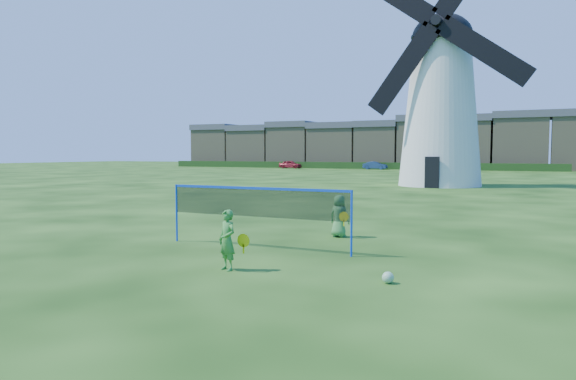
% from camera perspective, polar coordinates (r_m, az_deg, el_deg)
% --- Properties ---
extents(ground, '(220.00, 220.00, 0.00)m').
position_cam_1_polar(ground, '(12.78, -1.80, -6.84)').
color(ground, black).
rests_on(ground, ground).
extents(windmill, '(12.58, 5.89, 17.65)m').
position_cam_1_polar(windmill, '(40.47, 16.10, 9.22)').
color(windmill, white).
rests_on(windmill, ground).
extents(badminton_net, '(5.05, 0.05, 1.55)m').
position_cam_1_polar(badminton_net, '(13.35, -3.36, -1.44)').
color(badminton_net, blue).
rests_on(badminton_net, ground).
extents(player_girl, '(0.69, 0.45, 1.25)m').
position_cam_1_polar(player_girl, '(10.97, -6.54, -5.36)').
color(player_girl, '#3C8D38').
rests_on(player_girl, ground).
extents(player_boy, '(0.68, 0.48, 1.21)m').
position_cam_1_polar(player_boy, '(15.24, 5.52, -2.79)').
color(player_boy, '#489648').
rests_on(player_boy, ground).
extents(play_ball, '(0.22, 0.22, 0.22)m').
position_cam_1_polar(play_ball, '(10.08, 10.68, -9.22)').
color(play_ball, green).
rests_on(play_ball, ground).
extents(terraced_houses, '(66.53, 8.40, 8.21)m').
position_cam_1_polar(terraced_houses, '(86.52, 9.75, 4.94)').
color(terraced_houses, gray).
rests_on(terraced_houses, ground).
extents(hedge, '(62.00, 0.80, 1.00)m').
position_cam_1_polar(hedge, '(82.01, 5.96, 2.65)').
color(hedge, '#193814').
rests_on(hedge, ground).
extents(car_left, '(3.65, 1.54, 1.23)m').
position_cam_1_polar(car_left, '(82.68, 0.26, 2.76)').
color(car_left, maroon).
rests_on(car_left, ground).
extents(car_right, '(3.53, 1.36, 1.15)m').
position_cam_1_polar(car_right, '(78.52, 9.34, 2.61)').
color(car_right, navy).
rests_on(car_right, ground).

